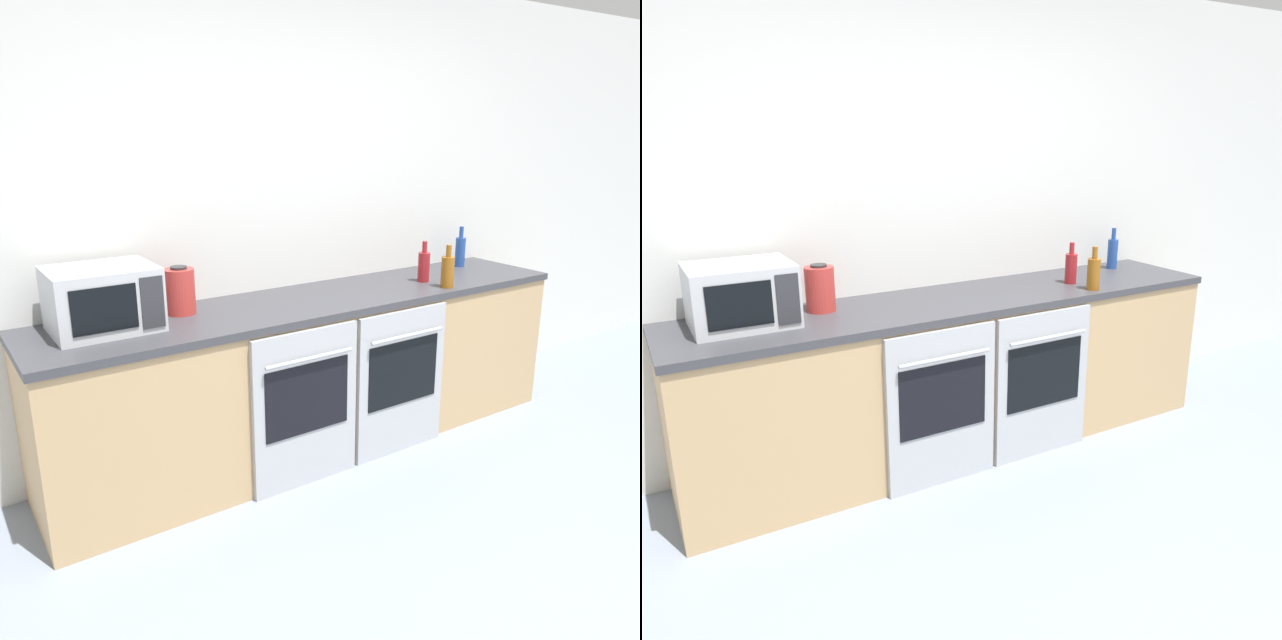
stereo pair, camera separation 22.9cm
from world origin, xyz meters
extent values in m
plane|color=gray|center=(0.00, 0.00, 0.00)|extent=(16.00, 16.00, 0.00)
cube|color=silver|center=(0.00, 2.05, 1.30)|extent=(10.00, 0.06, 2.60)
cube|color=tan|center=(0.00, 1.71, 0.43)|extent=(3.08, 0.63, 0.85)
cube|color=#38383D|center=(0.00, 1.71, 0.87)|extent=(3.10, 0.65, 0.04)
cube|color=#A8AAAF|center=(-0.29, 1.38, 0.42)|extent=(0.60, 0.03, 0.84)
cube|color=black|center=(-0.29, 1.36, 0.49)|extent=(0.48, 0.01, 0.37)
cylinder|color=#A8AAAF|center=(-0.29, 1.34, 0.71)|extent=(0.50, 0.02, 0.02)
cube|color=#A8AAAF|center=(0.33, 1.38, 0.42)|extent=(0.60, 0.03, 0.84)
cube|color=black|center=(0.33, 1.36, 0.49)|extent=(0.48, 0.01, 0.37)
cylinder|color=#A8AAAF|center=(0.33, 1.34, 0.71)|extent=(0.50, 0.02, 0.02)
cube|color=#B7BABF|center=(-1.14, 1.77, 1.04)|extent=(0.47, 0.37, 0.29)
cube|color=black|center=(-1.18, 1.58, 1.04)|extent=(0.28, 0.01, 0.20)
cube|color=#2D2D33|center=(-0.97, 1.58, 1.04)|extent=(0.10, 0.01, 0.23)
cylinder|color=#234793|center=(1.24, 1.85, 0.99)|extent=(0.07, 0.07, 0.19)
cylinder|color=#234793|center=(1.24, 1.85, 1.12)|extent=(0.03, 0.03, 0.07)
cylinder|color=#8C5114|center=(0.74, 1.48, 0.98)|extent=(0.07, 0.07, 0.18)
cylinder|color=#8C5114|center=(0.74, 1.48, 1.11)|extent=(0.03, 0.03, 0.07)
cylinder|color=maroon|center=(0.73, 1.66, 0.98)|extent=(0.07, 0.07, 0.18)
cylinder|color=maroon|center=(0.73, 1.66, 1.10)|extent=(0.03, 0.03, 0.07)
cylinder|color=#B2332D|center=(-0.75, 1.83, 1.00)|extent=(0.15, 0.15, 0.23)
cylinder|color=#262628|center=(-0.75, 1.83, 1.12)|extent=(0.08, 0.08, 0.01)
camera|label=1|loc=(-1.84, -1.04, 1.77)|focal=35.00mm
camera|label=2|loc=(-1.64, -1.16, 1.77)|focal=35.00mm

